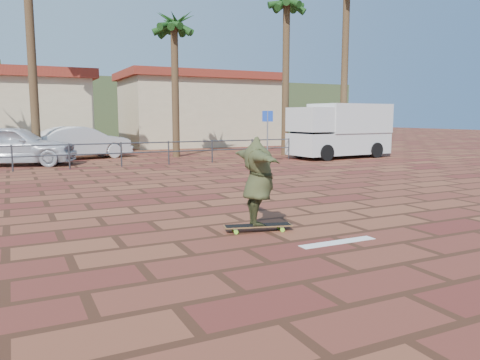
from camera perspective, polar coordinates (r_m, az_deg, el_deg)
name	(u,v)px	position (r m, az deg, el deg)	size (l,w,h in m)	color
ground	(265,231)	(8.44, 3.01, -6.21)	(120.00, 120.00, 0.00)	brown
paint_stripe	(338,242)	(7.85, 11.84, -7.43)	(1.40, 0.22, 0.01)	white
guardrail	(121,150)	(19.62, -14.29, 3.56)	(24.06, 0.06, 1.00)	#47494F
palm_center	(174,27)	(24.25, -8.04, 17.97)	(2.40, 2.40, 7.75)	brown
palm_right	(287,6)	(25.44, 5.71, 20.32)	(2.40, 2.40, 9.05)	brown
building_east	(199,109)	(33.39, -5.07, 8.60)	(10.60, 6.60, 5.00)	beige
hill_front	(49,108)	(57.30, -22.31, 8.17)	(70.00, 18.00, 6.00)	#384C28
longboard	(258,226)	(8.38, 2.19, -5.63)	(1.24, 0.57, 0.12)	olive
skateboarder	(258,181)	(8.23, 2.22, -0.16)	(1.93, 0.53, 1.57)	#3C4022
campervan	(340,130)	(23.73, 12.12, 6.04)	(5.25, 2.57, 2.64)	silver
car_silver	(14,145)	(21.64, -25.86, 3.84)	(1.99, 4.95, 1.69)	silver
car_white	(81,143)	(23.88, -18.82, 4.34)	(1.65, 4.72, 1.56)	silver
street_sign	(268,127)	(20.35, 3.37, 6.49)	(0.44, 0.22, 2.27)	gray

